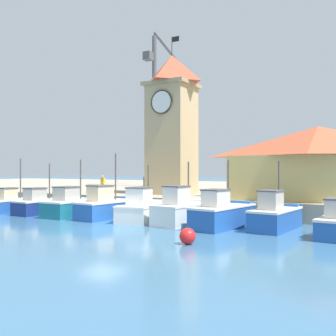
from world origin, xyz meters
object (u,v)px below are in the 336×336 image
Objects in this scene: warehouse_right at (318,162)px; dock_worker_near_tower at (103,184)px; fishing_boat_far_left at (14,203)px; mooring_buoy at (188,236)px; fishing_boat_mid_right at (183,211)px; fishing_boat_mid_left at (109,207)px; fishing_boat_left_inner at (74,206)px; fishing_boat_right_inner at (223,214)px; port_crane_near at (155,127)px; fishing_boat_center at (144,210)px; clock_tower at (172,121)px; fishing_boat_right_outer at (275,216)px; fishing_boat_left_outer at (43,205)px.

warehouse_right is 7.27× the size of dock_worker_near_tower.
fishing_boat_far_left is 5.72× the size of mooring_buoy.
fishing_boat_far_left is 14.76m from fishing_boat_mid_right.
fishing_boat_far_left is 0.81× the size of fishing_boat_mid_left.
fishing_boat_left_inner reaches higher than mooring_buoy.
fishing_boat_right_inner is (11.57, -0.14, 0.05)m from fishing_boat_left_inner.
port_crane_near is (0.29, 21.09, 8.02)m from fishing_boat_far_left.
fishing_boat_center is 25.01m from port_crane_near.
clock_tower is at bearing 175.90° from warehouse_right.
dock_worker_near_tower is (-13.56, 10.85, 1.73)m from mooring_buoy.
fishing_boat_mid_left is 0.39× the size of clock_tower.
dock_worker_near_tower is at bearing 132.11° from fishing_boat_mid_left.
fishing_boat_mid_right is 2.79m from fishing_boat_right_inner.
fishing_boat_mid_left is at bearing -47.89° from dock_worker_near_tower.
fishing_boat_mid_right is 10.49m from warehouse_right.
fishing_boat_right_outer reaches higher than fishing_boat_center.
fishing_boat_left_inner is 11.57m from fishing_boat_right_inner.
fishing_boat_right_outer reaches higher than fishing_boat_left_outer.
fishing_boat_left_outer is 1.02× the size of fishing_boat_center.
fishing_boat_left_outer is 9.11m from fishing_boat_center.
fishing_boat_center reaches higher than mooring_buoy.
clock_tower is (-10.88, 7.74, 6.85)m from fishing_boat_right_outer.
fishing_boat_left_outer is 0.92× the size of fishing_boat_right_inner.
fishing_boat_center reaches higher than dock_worker_near_tower.
fishing_boat_mid_right reaches higher than dock_worker_near_tower.
mooring_buoy is at bearing -85.12° from fishing_boat_right_inner.
fishing_boat_right_inner is 9.20m from warehouse_right.
fishing_boat_left_inner is (3.10, 0.08, 0.06)m from fishing_boat_left_outer.
fishing_boat_right_inner is at bearing -50.45° from port_crane_near.
mooring_buoy is (15.14, -5.58, -0.32)m from fishing_boat_left_outer.
warehouse_right is at bearing 19.96° from fishing_boat_far_left.
fishing_boat_mid_right is at bearing 1.32° from fishing_boat_left_outer.
warehouse_right reaches higher than fishing_boat_far_left.
clock_tower is 18.38× the size of mooring_buoy.
fishing_boat_center is at bearing -60.53° from port_crane_near.
warehouse_right is at bearing -4.10° from clock_tower.
fishing_boat_right_inner is at bearing -165.25° from fishing_boat_right_outer.
fishing_boat_left_inner is (5.94, 0.37, 0.07)m from fishing_boat_far_left.
fishing_boat_mid_right is 6.44× the size of mooring_buoy.
fishing_boat_right_outer is at bearing 4.22° from fishing_boat_mid_right.
fishing_boat_far_left is 23.24m from warehouse_right.
dock_worker_near_tower is at bearing 145.80° from fishing_boat_center.
dock_worker_near_tower is at bearing 141.33° from mooring_buoy.
fishing_boat_mid_right is at bearing -133.41° from warehouse_right.
mooring_buoy is at bearing -32.98° from fishing_boat_mid_left.
clock_tower is at bearing 42.62° from fishing_boat_far_left.
clock_tower reaches higher than fishing_boat_mid_left.
dock_worker_near_tower is at bearing 106.23° from fishing_boat_left_inner.
fishing_boat_mid_right is at bearing 173.06° from fishing_boat_right_inner.
fishing_boat_left_outer is at bearing -128.24° from clock_tower.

